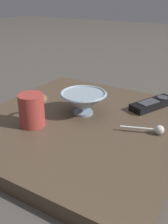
# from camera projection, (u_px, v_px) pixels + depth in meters

# --- Properties ---
(ground_plane) EXTENTS (6.00, 6.00, 0.00)m
(ground_plane) POSITION_uv_depth(u_px,v_px,m) (82.00, 131.00, 0.80)
(ground_plane) COLOR #47423D
(table) EXTENTS (0.61, 0.64, 0.04)m
(table) POSITION_uv_depth(u_px,v_px,m) (82.00, 125.00, 0.79)
(table) COLOR #4C3D2D
(table) RESTS_ON ground
(cereal_bowl) EXTENTS (0.15, 0.15, 0.07)m
(cereal_bowl) POSITION_uv_depth(u_px,v_px,m) (83.00, 102.00, 0.81)
(cereal_bowl) COLOR #8C9EAD
(cereal_bowl) RESTS_ON table
(coffee_mug) EXTENTS (0.07, 0.10, 0.10)m
(coffee_mug) POSITION_uv_depth(u_px,v_px,m) (32.00, 110.00, 0.74)
(coffee_mug) COLOR #A53833
(coffee_mug) RESTS_ON table
(teaspoon) EXTENTS (0.11, 0.05, 0.03)m
(teaspoon) POSITION_uv_depth(u_px,v_px,m) (156.00, 130.00, 0.70)
(teaspoon) COLOR silver
(teaspoon) RESTS_ON table
(tv_remote_near) EXTENTS (0.12, 0.18, 0.03)m
(tv_remote_near) POSITION_uv_depth(u_px,v_px,m) (153.00, 104.00, 0.86)
(tv_remote_near) COLOR black
(tv_remote_near) RESTS_ON table
(drink_coaster) EXTENTS (0.08, 0.08, 0.01)m
(drink_coaster) POSITION_uv_depth(u_px,v_px,m) (35.00, 99.00, 0.93)
(drink_coaster) COLOR olive
(drink_coaster) RESTS_ON table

